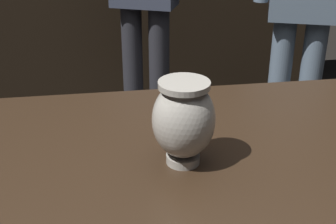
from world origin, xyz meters
The scene contains 2 objects.
back_display_shelf centered at (0.00, 2.20, 0.49)m, with size 2.60×0.40×0.99m.
vase_centerpiece centered at (0.05, -0.08, 0.90)m, with size 0.13×0.13×0.18m.
Camera 1 is at (-0.10, -0.89, 1.32)m, focal length 49.43 mm.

